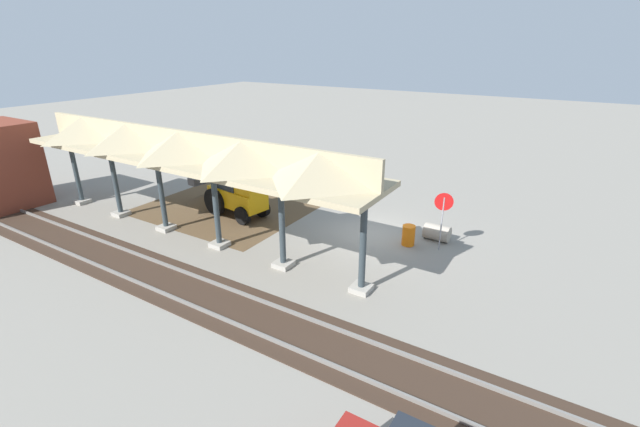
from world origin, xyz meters
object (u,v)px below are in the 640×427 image
Objects in this scene: stop_sign at (443,209)px; backhoe at (235,191)px; concrete_pipe at (437,232)px; traffic_barrel at (408,235)px.

stop_sign is 10.25m from backhoe.
stop_sign is 0.47× the size of backhoe.
backhoe reaches higher than stop_sign.
stop_sign is at bearing 113.09° from concrete_pipe.
traffic_barrel is (0.91, 1.15, 0.09)m from concrete_pipe.
stop_sign is 2.24× the size of concrete_pipe.
backhoe is 8.95m from traffic_barrel.
backhoe is 6.03× the size of traffic_barrel.
backhoe reaches higher than traffic_barrel.
concrete_pipe is 1.27× the size of traffic_barrel.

